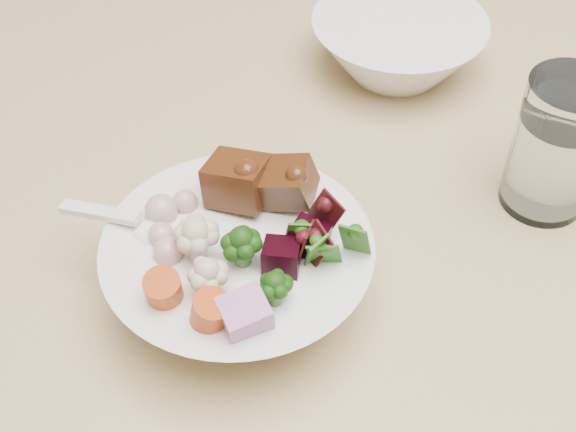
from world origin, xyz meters
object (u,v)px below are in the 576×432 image
(food_bowl, at_px, (241,267))
(side_bowl, at_px, (398,46))
(dining_table, at_px, (555,321))
(water_glass, at_px, (555,150))
(chair_far, at_px, (397,47))

(food_bowl, relative_size, side_bowl, 1.15)
(dining_table, distance_m, water_glass, 0.15)
(food_bowl, bearing_deg, water_glass, 38.49)
(chair_far, bearing_deg, food_bowl, -83.29)
(chair_far, xyz_separation_m, water_glass, (0.21, -0.61, 0.34))
(chair_far, height_order, side_bowl, side_bowl)
(food_bowl, xyz_separation_m, water_glass, (0.21, 0.17, 0.02))
(dining_table, height_order, food_bowl, food_bowl)
(chair_far, distance_m, food_bowl, 0.84)
(dining_table, relative_size, water_glass, 13.27)
(chair_far, relative_size, food_bowl, 4.00)
(water_glass, distance_m, side_bowl, 0.21)
(dining_table, xyz_separation_m, chair_far, (-0.24, 0.68, -0.22))
(food_bowl, bearing_deg, chair_far, 89.88)
(food_bowl, bearing_deg, side_bowl, 79.66)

